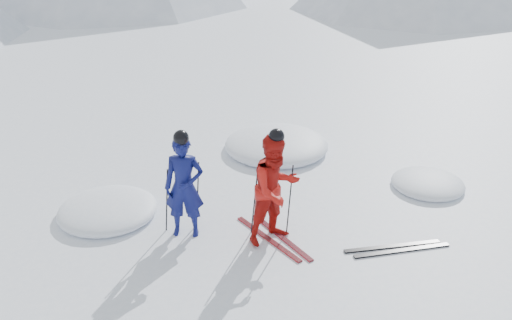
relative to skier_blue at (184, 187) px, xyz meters
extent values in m
plane|color=white|center=(3.12, -0.11, -0.92)|extent=(160.00, 160.00, 0.00)
imported|color=#0E1355|center=(0.00, 0.00, 0.00)|extent=(0.77, 0.61, 1.85)
imported|color=#B0130E|center=(1.46, -0.52, 0.05)|extent=(1.15, 1.03, 1.94)
cylinder|color=black|center=(-0.30, 0.15, -0.31)|extent=(0.12, 0.09, 1.23)
cylinder|color=black|center=(0.25, 0.25, -0.31)|extent=(0.12, 0.07, 1.23)
cylinder|color=black|center=(1.16, -0.27, -0.28)|extent=(0.13, 0.10, 1.29)
cylinder|color=black|center=(1.76, -0.37, -0.28)|extent=(0.13, 0.09, 1.29)
cube|color=black|center=(1.34, -0.52, -0.91)|extent=(0.76, 1.60, 0.03)
cube|color=black|center=(1.58, -0.52, -0.91)|extent=(0.65, 1.63, 0.03)
cube|color=black|center=(3.32, -1.25, -0.91)|extent=(1.70, 0.18, 0.03)
cube|color=black|center=(3.42, -1.40, -0.91)|extent=(1.70, 0.12, 0.03)
ellipsoid|color=white|center=(-1.36, 0.99, -0.92)|extent=(1.84, 1.84, 0.41)
ellipsoid|color=white|center=(5.02, 0.58, -0.92)|extent=(1.48, 1.48, 0.33)
ellipsoid|color=white|center=(2.49, 3.10, -0.92)|extent=(2.44, 2.44, 0.54)
camera|label=1|loc=(-0.71, -8.13, 4.33)|focal=38.00mm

